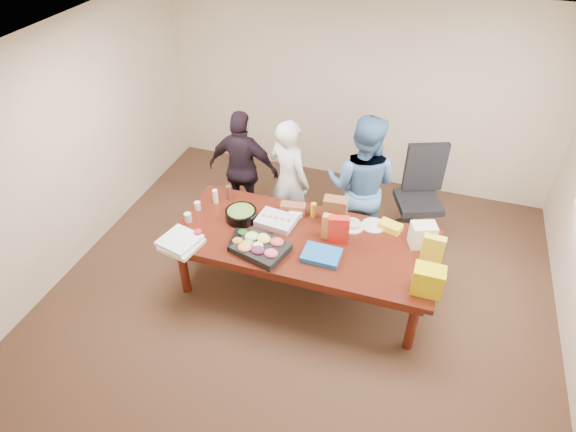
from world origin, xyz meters
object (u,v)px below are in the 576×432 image
(conference_table, at_px, (304,264))
(salad_bowl, at_px, (241,215))
(office_chair, at_px, (419,199))
(person_center, at_px, (289,180))
(sheet_cake, at_px, (276,221))
(person_right, at_px, (361,186))

(conference_table, bearing_deg, salad_bowl, 172.26)
(conference_table, xyz_separation_m, office_chair, (1.08, 1.34, 0.22))
(conference_table, height_order, salad_bowl, salad_bowl)
(person_center, xyz_separation_m, salad_bowl, (-0.29, -0.82, 0.00))
(office_chair, bearing_deg, sheet_cake, -161.94)
(conference_table, bearing_deg, sheet_cake, 157.86)
(conference_table, relative_size, salad_bowl, 7.97)
(office_chair, height_order, person_right, person_right)
(sheet_cake, bearing_deg, person_right, 52.61)
(salad_bowl, bearing_deg, conference_table, -7.74)
(sheet_cake, height_order, salad_bowl, salad_bowl)
(conference_table, bearing_deg, person_right, 66.91)
(conference_table, relative_size, sheet_cake, 6.86)
(conference_table, bearing_deg, person_center, 117.16)
(conference_table, relative_size, person_center, 1.74)
(sheet_cake, xyz_separation_m, salad_bowl, (-0.40, -0.05, 0.02))
(office_chair, distance_m, person_center, 1.62)
(conference_table, relative_size, person_right, 1.57)
(office_chair, bearing_deg, person_right, -171.62)
(office_chair, distance_m, salad_bowl, 2.22)
(office_chair, bearing_deg, conference_table, -150.23)
(office_chair, relative_size, person_right, 0.66)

